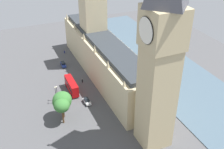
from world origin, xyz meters
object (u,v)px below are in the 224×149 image
object	(u,v)px
pedestrian_corner	(64,52)
pedestrian_far_end	(82,81)
plane_tree_near_tower	(62,102)
plane_tree_leading	(62,106)
street_lamp_trailing	(55,91)
parliament_building	(103,53)
clock_tower	(161,47)
street_lamp_by_river_gate	(57,92)
car_blue_kerbside	(63,64)
double_decker_bus_midblock	(72,86)
car_white_opposite_hall	(87,101)
plane_tree_under_trees	(62,100)

from	to	relation	value
pedestrian_corner	pedestrian_far_end	world-z (taller)	pedestrian_far_end
plane_tree_near_tower	plane_tree_leading	bearing A→B (deg)	75.29
plane_tree_near_tower	street_lamp_trailing	distance (m)	10.51
parliament_building	clock_tower	bearing A→B (deg)	88.03
clock_tower	street_lamp_trailing	xyz separation A→B (m)	(21.20, -31.00, -26.42)
parliament_building	street_lamp_by_river_gate	world-z (taller)	parliament_building
plane_tree_leading	car_blue_kerbside	bearing A→B (deg)	-104.96
parliament_building	double_decker_bus_midblock	xyz separation A→B (m)	(15.93, 8.17, -6.63)
pedestrian_far_end	car_white_opposite_hall	bearing A→B (deg)	-135.46
clock_tower	street_lamp_by_river_gate	xyz separation A→B (m)	(21.03, -29.22, -25.66)
street_lamp_trailing	parliament_building	bearing A→B (deg)	-153.48
car_blue_kerbside	pedestrian_corner	world-z (taller)	car_blue_kerbside
car_white_opposite_hall	pedestrian_corner	distance (m)	41.74
parliament_building	car_blue_kerbside	xyz separation A→B (m)	(13.72, -12.39, -8.38)
pedestrian_corner	plane_tree_under_trees	xyz separation A→B (m)	(12.59, 45.47, 6.04)
car_white_opposite_hall	street_lamp_by_river_gate	size ratio (longest dim) A/B	0.61
pedestrian_far_end	plane_tree_leading	bearing A→B (deg)	-156.21
car_blue_kerbside	double_decker_bus_midblock	world-z (taller)	double_decker_bus_midblock
plane_tree_near_tower	pedestrian_corner	bearing A→B (deg)	-105.64
parliament_building	street_lamp_by_river_gate	distance (m)	26.39
clock_tower	pedestrian_corner	distance (m)	73.50
parliament_building	street_lamp_trailing	xyz separation A→B (m)	(22.65, 11.30, -5.17)
plane_tree_near_tower	clock_tower	bearing A→B (deg)	135.83
plane_tree_leading	double_decker_bus_midblock	bearing A→B (deg)	-115.34
pedestrian_corner	plane_tree_near_tower	xyz separation A→B (m)	(12.85, 45.91, 5.65)
double_decker_bus_midblock	plane_tree_near_tower	bearing A→B (deg)	-117.20
car_white_opposite_hall	double_decker_bus_midblock	bearing A→B (deg)	-75.83
clock_tower	double_decker_bus_midblock	bearing A→B (deg)	-67.02
street_lamp_trailing	street_lamp_by_river_gate	bearing A→B (deg)	95.30
street_lamp_by_river_gate	street_lamp_trailing	xyz separation A→B (m)	(0.17, -1.78, -0.76)
parliament_building	pedestrian_far_end	distance (m)	13.85
car_white_opposite_hall	plane_tree_leading	distance (m)	13.65
street_lamp_trailing	double_decker_bus_midblock	bearing A→B (deg)	-155.03
car_blue_kerbside	plane_tree_under_trees	bearing A→B (deg)	78.20
double_decker_bus_midblock	plane_tree_leading	size ratio (longest dim) A/B	1.17
pedestrian_corner	plane_tree_near_tower	bearing A→B (deg)	-9.01
plane_tree_under_trees	street_lamp_by_river_gate	xyz separation A→B (m)	(-0.06, -8.04, -1.90)
clock_tower	pedestrian_far_end	bearing A→B (deg)	-77.09
car_blue_kerbside	pedestrian_corner	size ratio (longest dim) A/B	3.03
plane_tree_near_tower	street_lamp_by_river_gate	size ratio (longest dim) A/B	1.27
parliament_building	pedestrian_corner	size ratio (longest dim) A/B	42.92
pedestrian_corner	plane_tree_under_trees	size ratio (longest dim) A/B	0.17
clock_tower	street_lamp_trailing	bearing A→B (deg)	-55.64
pedestrian_corner	plane_tree_leading	xyz separation A→B (m)	(13.52, 48.44, 6.05)
clock_tower	plane_tree_under_trees	xyz separation A→B (m)	(21.09, -21.18, -23.76)
pedestrian_far_end	plane_tree_under_trees	bearing A→B (deg)	-158.42
parliament_building	plane_tree_under_trees	xyz separation A→B (m)	(22.55, 21.12, -2.51)
street_lamp_trailing	clock_tower	bearing A→B (deg)	124.36
pedestrian_far_end	plane_tree_near_tower	distance (m)	22.58
street_lamp_by_river_gate	car_blue_kerbside	bearing A→B (deg)	-108.99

